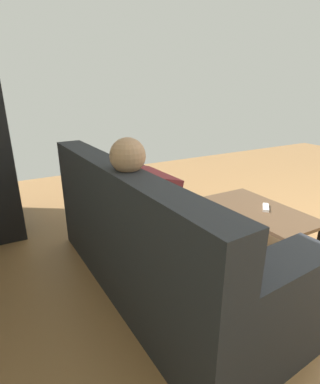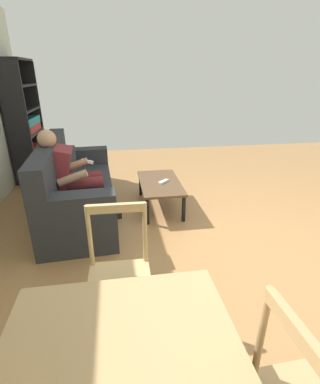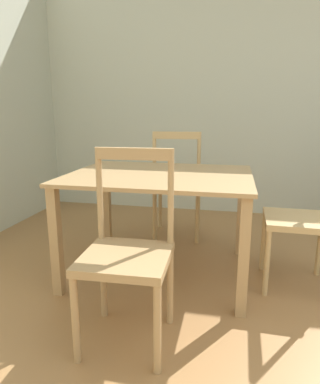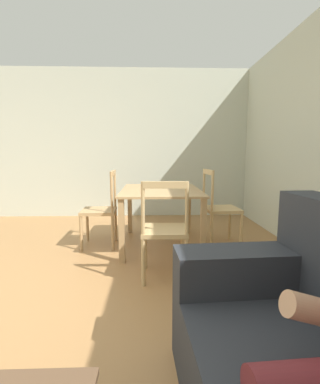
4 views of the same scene
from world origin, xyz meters
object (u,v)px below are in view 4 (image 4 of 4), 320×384
dining_chair_near_wall (219,209)px  dining_chair_facing_couch (164,231)px  dining_chair_by_doorway (101,210)px  dining_table (161,197)px

dining_chair_near_wall → dining_chair_facing_couch: (0.95, -0.76, -0.01)m
dining_chair_facing_couch → dining_chair_by_doorway: 1.22m
dining_table → dining_chair_near_wall: bearing=89.8°
dining_table → dining_chair_by_doorway: bearing=-90.1°
dining_table → dining_chair_facing_couch: size_ratio=1.31×
dining_chair_near_wall → dining_chair_by_doorway: size_ratio=1.01×
dining_table → dining_chair_facing_couch: dining_chair_facing_couch is taller
dining_table → dining_chair_near_wall: (0.00, 0.76, -0.15)m
dining_chair_by_doorway → dining_chair_near_wall: bearing=89.9°
dining_table → dining_chair_by_doorway: 0.78m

